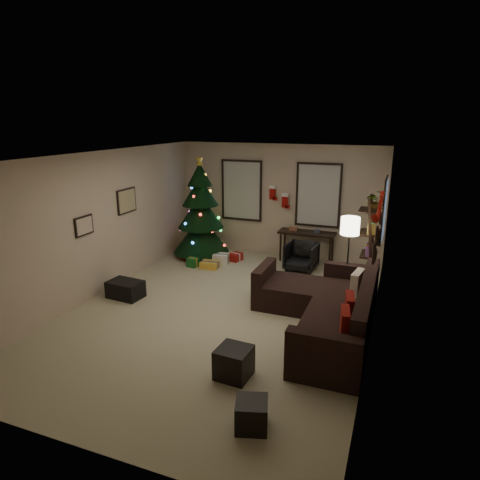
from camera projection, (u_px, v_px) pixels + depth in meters
name	position (u px, v px, depth m)	size (l,w,h in m)	color
floor	(223.00, 311.00, 7.49)	(7.00, 7.00, 0.00)	tan
ceiling	(221.00, 155.00, 6.74)	(7.00, 7.00, 0.00)	white
wall_back	(279.00, 201.00, 10.26)	(5.00, 5.00, 0.00)	#C5B096
wall_front	(74.00, 331.00, 3.97)	(5.00, 5.00, 0.00)	#C5B096
wall_left	(99.00, 224.00, 7.97)	(7.00, 7.00, 0.00)	#C5B096
wall_right	(377.00, 254.00, 6.26)	(7.00, 7.00, 0.00)	#C5B096
window_back_left	(242.00, 190.00, 10.50)	(1.05, 0.06, 1.50)	#728CB2
window_back_right	(318.00, 195.00, 9.85)	(1.05, 0.06, 1.50)	#728CB2
window_right_wall	(385.00, 210.00, 8.51)	(0.06, 0.90, 1.30)	#728CB2
christmas_tree	(201.00, 215.00, 10.17)	(1.34, 1.34, 2.48)	black
presents	(209.00, 258.00, 9.98)	(1.50, 1.01, 0.28)	maroon
sofa	(327.00, 310.00, 6.83)	(2.05, 2.97, 0.91)	black
pillow_red_a	(345.00, 324.00, 5.64)	(0.11, 0.40, 0.40)	maroon
pillow_red_b	(349.00, 309.00, 6.07)	(0.11, 0.43, 0.43)	maroon
pillow_cream	(357.00, 284.00, 7.02)	(0.13, 0.44, 0.44)	beige
ottoman_near	(234.00, 362.00, 5.54)	(0.43, 0.43, 0.41)	black
ottoman_far	(252.00, 414.00, 4.62)	(0.35, 0.35, 0.33)	black
desk	(307.00, 235.00, 9.94)	(1.32, 0.47, 0.71)	black
desk_chair	(301.00, 257.00, 9.43)	(0.60, 0.57, 0.62)	black
bookshelf	(370.00, 248.00, 7.97)	(0.30, 0.56, 1.91)	black
potted_plant	(375.00, 198.00, 7.93)	(0.49, 0.43, 0.55)	#4C4C4C
floor_lamp	(350.00, 231.00, 7.58)	(0.33, 0.33, 1.58)	black
art_map	(127.00, 201.00, 8.66)	(0.04, 0.60, 0.50)	black
art_abstract	(84.00, 226.00, 7.55)	(0.04, 0.45, 0.35)	black
gallery	(377.00, 240.00, 6.14)	(0.03, 1.25, 0.54)	black
garland	(378.00, 210.00, 6.21)	(0.08, 1.90, 0.30)	#A5140C
stocking_left	(273.00, 192.00, 10.19)	(0.20, 0.05, 0.36)	#990F0C
stocking_right	(285.00, 200.00, 10.07)	(0.20, 0.05, 0.36)	#990F0C
storage_bin	(125.00, 289.00, 8.02)	(0.64, 0.43, 0.32)	black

